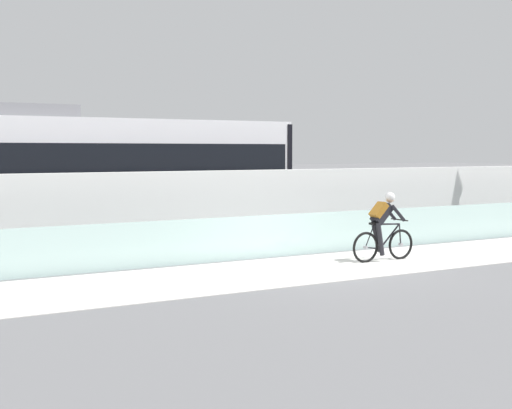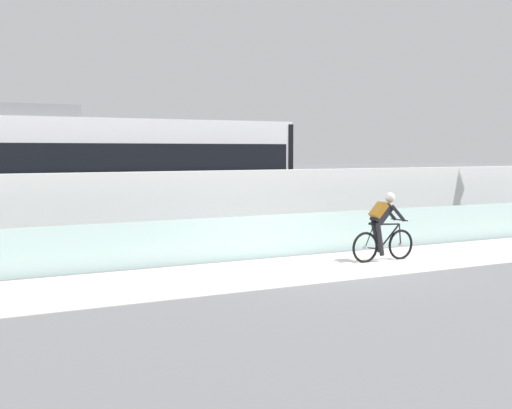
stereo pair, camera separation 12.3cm
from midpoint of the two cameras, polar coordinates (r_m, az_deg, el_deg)
The scene contains 8 objects.
ground_plane at distance 15.87m, azimuth 5.23°, elevation -5.01°, with size 200.00×200.00×0.00m, color slate.
bike_path_deck at distance 15.87m, azimuth 5.23°, elevation -4.99°, with size 32.00×3.20×0.01m, color silver.
glass_parapet at distance 17.33m, azimuth 1.75°, elevation -2.49°, with size 32.00×0.05×1.03m, color silver.
concrete_barrier_wall at distance 18.83m, azimuth -1.09°, elevation -0.37°, with size 32.00×0.36×2.06m, color silver.
tram_rail_near at distance 21.14m, azimuth -4.31°, elevation -2.65°, with size 32.00×0.08×0.01m, color #595654.
tram_rail_far at distance 22.44m, azimuth -5.87°, elevation -2.26°, with size 32.00×0.08×0.01m, color #595654.
tram at distance 20.64m, azimuth -12.32°, elevation 2.35°, with size 11.06×2.54×3.81m.
cyclist_on_bike at distance 16.77m, azimuth 9.97°, elevation -1.80°, with size 1.77×0.58×1.61m.
Camera 1 is at (-9.01, -12.82, 2.58)m, focal length 49.90 mm.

